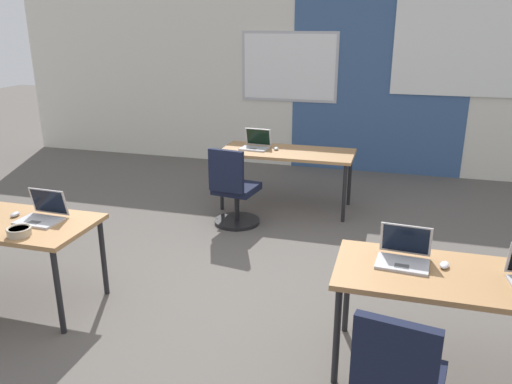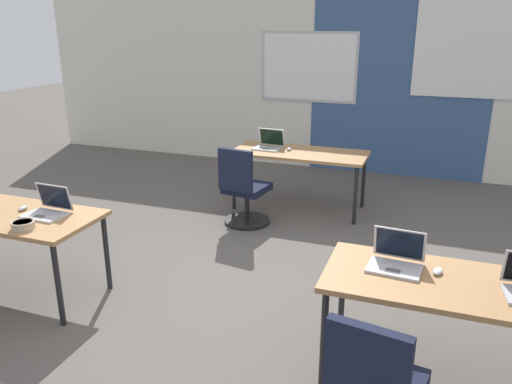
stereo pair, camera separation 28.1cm
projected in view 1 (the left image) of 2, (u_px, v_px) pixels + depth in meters
ground_plane at (230, 292)px, 4.38m from camera, size 24.00×24.00×0.00m
back_wall_assembly at (319, 76)px, 7.74m from camera, size 10.00×0.27×2.80m
desk_near_right at (465, 284)px, 3.17m from camera, size 1.60×0.70×0.72m
desk_far_center at (287, 156)px, 6.17m from camera, size 1.60×0.70×0.72m
laptop_near_left_inner at (42, 214)px, 4.01m from camera, size 0.34×0.29×0.23m
mouse_near_left_inner at (15, 214)px, 4.10m from camera, size 0.07×0.11×0.03m
laptop_near_right_inner at (403, 255)px, 3.31m from camera, size 0.35×0.30×0.23m
mouse_near_right_inner at (444, 265)px, 3.25m from camera, size 0.08×0.11×0.03m
laptop_far_left at (256, 144)px, 6.26m from camera, size 0.35×0.31×0.23m
mouse_far_left at (276, 148)px, 6.20m from camera, size 0.07×0.11×0.03m
chair_far_left at (234, 194)px, 5.70m from camera, size 0.52×0.57×0.92m
snack_bowl at (19, 231)px, 3.73m from camera, size 0.18×0.18×0.06m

